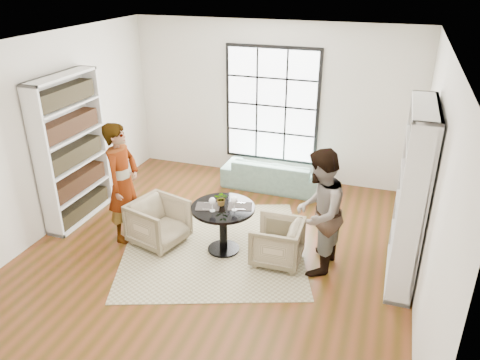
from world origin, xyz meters
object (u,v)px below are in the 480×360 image
(pedestal_table, at_px, (223,219))
(wine_glass_left, at_px, (212,201))
(armchair_right, at_px, (277,242))
(armchair_left, at_px, (159,222))
(person_right, at_px, (319,213))
(wine_glass_right, at_px, (234,201))
(flower_centerpiece, at_px, (222,198))
(sofa, at_px, (274,174))
(person_left, at_px, (123,183))

(pedestal_table, distance_m, wine_glass_left, 0.40)
(armchair_right, bearing_deg, pedestal_table, -92.22)
(armchair_left, bearing_deg, armchair_right, -71.51)
(person_right, bearing_deg, wine_glass_right, -83.25)
(flower_centerpiece, bearing_deg, armchair_left, -171.69)
(sofa, xyz_separation_m, armchair_left, (-1.16, -2.45, 0.06))
(wine_glass_left, relative_size, wine_glass_right, 1.00)
(armchair_left, height_order, person_left, person_left)
(person_left, bearing_deg, wine_glass_right, -90.28)
(pedestal_table, relative_size, wine_glass_left, 4.39)
(armchair_right, xyz_separation_m, flower_centerpiece, (-0.85, 0.06, 0.53))
(sofa, bearing_deg, armchair_right, 106.85)
(wine_glass_right, xyz_separation_m, flower_centerpiece, (-0.22, 0.09, -0.04))
(armchair_right, bearing_deg, armchair_left, -88.62)
(armchair_left, relative_size, flower_centerpiece, 3.54)
(armchair_right, height_order, wine_glass_right, wine_glass_right)
(pedestal_table, distance_m, armchair_left, 1.03)
(flower_centerpiece, bearing_deg, wine_glass_right, -21.22)
(armchair_right, height_order, flower_centerpiece, flower_centerpiece)
(sofa, bearing_deg, wine_glass_left, 85.56)
(sofa, xyz_separation_m, person_left, (-1.71, -2.45, 0.65))
(wine_glass_left, xyz_separation_m, wine_glass_right, (0.28, 0.12, -0.00))
(sofa, height_order, armchair_left, armchair_left)
(person_left, bearing_deg, armchair_left, -92.09)
(pedestal_table, height_order, armchair_right, pedestal_table)
(person_right, height_order, wine_glass_left, person_right)
(sofa, relative_size, armchair_left, 2.53)
(armchair_left, xyz_separation_m, person_left, (-0.55, 0.00, 0.58))
(pedestal_table, bearing_deg, person_left, -176.39)
(pedestal_table, xyz_separation_m, person_left, (-1.55, -0.10, 0.39))
(armchair_right, relative_size, wine_glass_right, 3.32)
(sofa, bearing_deg, armchair_left, 65.95)
(person_left, xyz_separation_m, wine_glass_right, (1.74, 0.05, -0.04))
(pedestal_table, relative_size, armchair_right, 1.32)
(person_right, bearing_deg, armchair_left, -82.66)
(pedestal_table, relative_size, person_left, 0.50)
(wine_glass_left, bearing_deg, person_left, 177.48)
(pedestal_table, bearing_deg, armchair_left, -174.42)
(pedestal_table, xyz_separation_m, armchair_left, (-1.00, -0.10, -0.19))
(wine_glass_right, bearing_deg, person_right, 1.47)
(person_right, distance_m, wine_glass_left, 1.47)
(armchair_right, bearing_deg, wine_glass_left, -82.00)
(wine_glass_left, height_order, wine_glass_right, same)
(flower_centerpiece, bearing_deg, person_left, -174.68)
(wine_glass_left, relative_size, flower_centerpiece, 0.98)
(pedestal_table, distance_m, flower_centerpiece, 0.31)
(wine_glass_right, bearing_deg, wine_glass_left, -157.34)
(sofa, distance_m, armchair_right, 2.46)
(person_left, distance_m, person_right, 2.92)
(sofa, bearing_deg, pedestal_table, 87.52)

